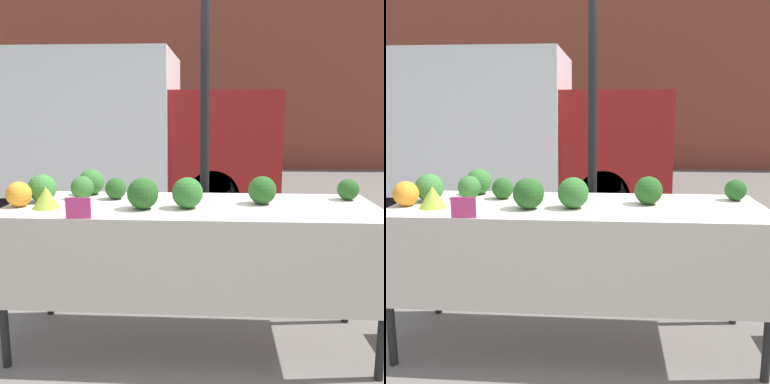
# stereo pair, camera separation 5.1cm
# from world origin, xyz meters

# --- Properties ---
(ground_plane) EXTENTS (40.00, 40.00, 0.00)m
(ground_plane) POSITION_xyz_m (0.00, 0.00, 0.00)
(ground_plane) COLOR slate
(building_facade) EXTENTS (16.00, 0.60, 6.38)m
(building_facade) POSITION_xyz_m (0.00, 9.14, 3.19)
(building_facade) COLOR brown
(building_facade) RESTS_ON ground_plane
(tent_pole) EXTENTS (0.07, 0.07, 2.33)m
(tent_pole) POSITION_xyz_m (0.05, 0.68, 1.16)
(tent_pole) COLOR black
(tent_pole) RESTS_ON ground_plane
(parked_truck) EXTENTS (4.44, 1.99, 2.31)m
(parked_truck) POSITION_xyz_m (-1.42, 4.07, 1.22)
(parked_truck) COLOR white
(parked_truck) RESTS_ON ground_plane
(market_table) EXTENTS (2.27, 0.82, 0.92)m
(market_table) POSITION_xyz_m (0.00, -0.07, 0.81)
(market_table) COLOR beige
(market_table) RESTS_ON ground_plane
(orange_cauliflower) EXTENTS (0.15, 0.15, 0.15)m
(orange_cauliflower) POSITION_xyz_m (-1.04, -0.12, 1.00)
(orange_cauliflower) COLOR orange
(orange_cauliflower) RESTS_ON market_table
(romanesco_head) EXTENTS (0.17, 0.17, 0.13)m
(romanesco_head) POSITION_xyz_m (-0.86, -0.16, 0.99)
(romanesco_head) COLOR #93B238
(romanesco_head) RESTS_ON market_table
(broccoli_head_0) EXTENTS (0.18, 0.18, 0.18)m
(broccoli_head_0) POSITION_xyz_m (-0.71, 0.30, 1.01)
(broccoli_head_0) COLOR #336B2D
(broccoli_head_0) RESTS_ON market_table
(broccoli_head_1) EXTENTS (0.14, 0.14, 0.14)m
(broccoli_head_1) POSITION_xyz_m (1.00, 0.21, 0.99)
(broccoli_head_1) COLOR #23511E
(broccoli_head_1) RESTS_ON market_table
(broccoli_head_2) EXTENTS (0.19, 0.19, 0.19)m
(broccoli_head_2) POSITION_xyz_m (-0.28, -0.14, 1.01)
(broccoli_head_2) COLOR #23511E
(broccoli_head_2) RESTS_ON market_table
(broccoli_head_3) EXTENTS (0.18, 0.18, 0.18)m
(broccoli_head_3) POSITION_xyz_m (-0.95, 0.03, 1.01)
(broccoli_head_3) COLOR #387533
(broccoli_head_3) RESTS_ON market_table
(broccoli_head_4) EXTENTS (0.19, 0.19, 0.19)m
(broccoli_head_4) POSITION_xyz_m (-0.02, -0.10, 1.01)
(broccoli_head_4) COLOR #2D6628
(broccoli_head_4) RESTS_ON market_table
(broccoli_head_5) EXTENTS (0.15, 0.15, 0.15)m
(broccoli_head_5) POSITION_xyz_m (-0.73, 0.14, 1.00)
(broccoli_head_5) COLOR #336B2D
(broccoli_head_5) RESTS_ON market_table
(broccoli_head_6) EXTENTS (0.18, 0.18, 0.18)m
(broccoli_head_6) POSITION_xyz_m (0.43, 0.05, 1.01)
(broccoli_head_6) COLOR #23511E
(broccoli_head_6) RESTS_ON market_table
(broccoli_head_7) EXTENTS (0.14, 0.14, 0.14)m
(broccoli_head_7) POSITION_xyz_m (-0.51, 0.15, 0.99)
(broccoli_head_7) COLOR #23511E
(broccoli_head_7) RESTS_ON market_table
(price_sign) EXTENTS (0.14, 0.01, 0.12)m
(price_sign) POSITION_xyz_m (-0.59, -0.40, 0.98)
(price_sign) COLOR #E53D84
(price_sign) RESTS_ON market_table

